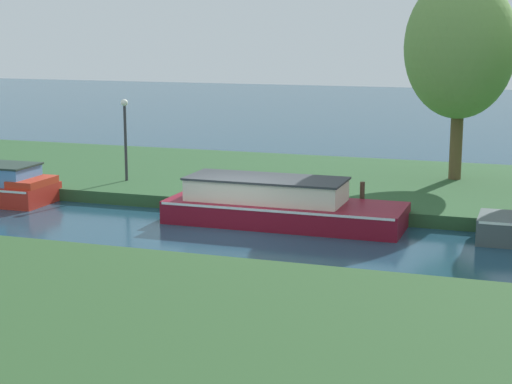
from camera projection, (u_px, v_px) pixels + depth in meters
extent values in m
plane|color=#1C3E52|center=(231.00, 230.00, 23.76)|extent=(120.00, 120.00, 0.00)
cube|color=#2C542D|center=(299.00, 181.00, 30.22)|extent=(72.00, 10.00, 0.40)
cube|color=#2D5129|center=(58.00, 329.00, 15.36)|extent=(72.00, 10.00, 0.40)
cube|color=maroon|center=(285.00, 213.00, 24.41)|extent=(6.95, 2.31, 0.67)
cube|color=white|center=(285.00, 203.00, 24.36)|extent=(6.81, 2.34, 0.07)
cube|color=beige|center=(266.00, 190.00, 24.47)|extent=(4.55, 1.75, 0.62)
cube|color=#2E3337|center=(266.00, 178.00, 24.41)|extent=(4.65, 1.85, 0.06)
cube|color=red|center=(32.00, 182.00, 27.05)|extent=(0.97, 1.65, 0.23)
cylinder|color=brown|center=(457.00, 133.00, 29.25)|extent=(0.43, 0.43, 3.26)
ellipsoid|color=#6A9449|center=(460.00, 47.00, 28.50)|extent=(3.77, 4.25, 4.91)
cylinder|color=#333338|center=(126.00, 144.00, 29.00)|extent=(0.10, 0.10, 2.60)
sphere|color=white|center=(124.00, 103.00, 28.73)|extent=(0.24, 0.24, 0.24)
cylinder|color=#463326|center=(362.00, 193.00, 25.13)|extent=(0.15, 0.15, 0.70)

